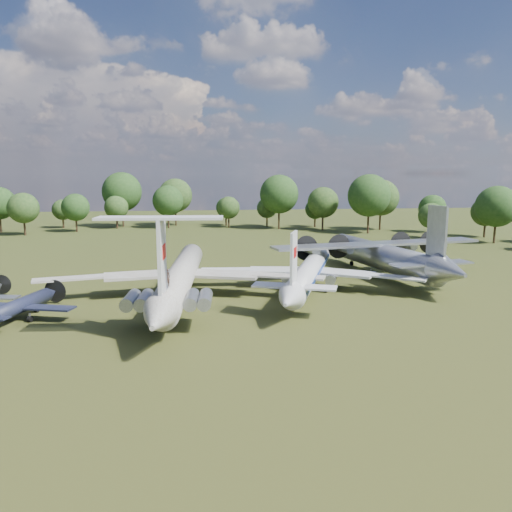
{
  "coord_description": "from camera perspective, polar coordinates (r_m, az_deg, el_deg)",
  "views": [
    {
      "loc": [
        3.46,
        -62.32,
        15.36
      ],
      "look_at": [
        11.83,
        -0.37,
        5.0
      ],
      "focal_mm": 35.0,
      "sensor_mm": 36.0,
      "label": 1
    }
  ],
  "objects": [
    {
      "name": "tu104_jet",
      "position": [
        66.66,
        6.11,
        -2.22
      ],
      "size": [
        41.93,
        47.65,
        3.96
      ],
      "primitive_type": null,
      "rotation": [
        0.0,
        0.0,
        -0.37
      ],
      "color": "silver",
      "rests_on": "ground"
    },
    {
      "name": "small_prop_west",
      "position": [
        58.48,
        -25.51,
        -5.57
      ],
      "size": [
        15.82,
        18.64,
        2.33
      ],
      "primitive_type": null,
      "rotation": [
        0.0,
        0.0,
        -0.3
      ],
      "color": "black",
      "rests_on": "ground"
    },
    {
      "name": "person_on_il62",
      "position": [
        49.12,
        -10.16,
        -2.41
      ],
      "size": [
        0.71,
        0.53,
        1.76
      ],
      "primitive_type": "imported",
      "rotation": [
        0.0,
        0.0,
        3.32
      ],
      "color": "brown",
      "rests_on": "il62_airliner"
    },
    {
      "name": "an12_transport",
      "position": [
        77.57,
        14.15,
        -0.44
      ],
      "size": [
        39.79,
        43.01,
        4.96
      ],
      "primitive_type": null,
      "rotation": [
        0.0,
        0.0,
        0.18
      ],
      "color": "gray",
      "rests_on": "ground"
    },
    {
      "name": "ground",
      "position": [
        64.27,
        -10.59,
        -4.58
      ],
      "size": [
        300.0,
        300.0,
        0.0
      ],
      "primitive_type": "plane",
      "color": "#243913",
      "rests_on": "ground"
    },
    {
      "name": "il62_airliner",
      "position": [
        62.12,
        -8.57,
        -2.86
      ],
      "size": [
        39.54,
        49.24,
        4.54
      ],
      "primitive_type": null,
      "rotation": [
        0.0,
        0.0,
        -0.09
      ],
      "color": "#B6B6B1",
      "rests_on": "ground"
    }
  ]
}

